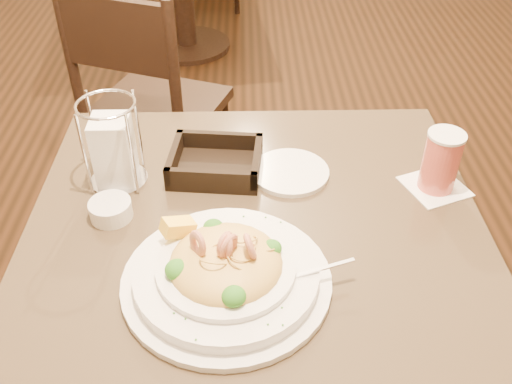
{
  "coord_description": "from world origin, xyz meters",
  "views": [
    {
      "loc": [
        -0.02,
        -0.81,
        1.49
      ],
      "look_at": [
        0.0,
        0.02,
        0.82
      ],
      "focal_mm": 40.0,
      "sensor_mm": 36.0,
      "label": 1
    }
  ],
  "objects_px": {
    "napkin_caddy": "(114,149)",
    "butter_ramekin": "(111,210)",
    "dining_chair_near": "(149,104)",
    "drink_glass": "(441,162)",
    "side_plate": "(290,172)",
    "pasta_bowl": "(226,270)",
    "main_table": "(256,310)",
    "bread_basket": "(216,164)"
  },
  "relations": [
    {
      "from": "pasta_bowl",
      "to": "butter_ramekin",
      "type": "bearing_deg",
      "value": 141.84
    },
    {
      "from": "main_table",
      "to": "napkin_caddy",
      "type": "height_order",
      "value": "napkin_caddy"
    },
    {
      "from": "bread_basket",
      "to": "side_plate",
      "type": "relative_size",
      "value": 1.24
    },
    {
      "from": "dining_chair_near",
      "to": "drink_glass",
      "type": "relative_size",
      "value": 6.1
    },
    {
      "from": "main_table",
      "to": "bread_basket",
      "type": "distance_m",
      "value": 0.33
    },
    {
      "from": "drink_glass",
      "to": "napkin_caddy",
      "type": "distance_m",
      "value": 0.67
    },
    {
      "from": "dining_chair_near",
      "to": "side_plate",
      "type": "bearing_deg",
      "value": 141.05
    },
    {
      "from": "main_table",
      "to": "pasta_bowl",
      "type": "xyz_separation_m",
      "value": [
        -0.06,
        -0.13,
        0.27
      ]
    },
    {
      "from": "bread_basket",
      "to": "dining_chair_near",
      "type": "bearing_deg",
      "value": 110.18
    },
    {
      "from": "napkin_caddy",
      "to": "butter_ramekin",
      "type": "distance_m",
      "value": 0.13
    },
    {
      "from": "drink_glass",
      "to": "napkin_caddy",
      "type": "relative_size",
      "value": 0.79
    },
    {
      "from": "dining_chair_near",
      "to": "side_plate",
      "type": "xyz_separation_m",
      "value": [
        0.43,
        -0.74,
        0.25
      ]
    },
    {
      "from": "drink_glass",
      "to": "napkin_caddy",
      "type": "bearing_deg",
      "value": 176.73
    },
    {
      "from": "dining_chair_near",
      "to": "bread_basket",
      "type": "relative_size",
      "value": 4.45
    },
    {
      "from": "main_table",
      "to": "butter_ramekin",
      "type": "distance_m",
      "value": 0.38
    },
    {
      "from": "dining_chair_near",
      "to": "napkin_caddy",
      "type": "height_order",
      "value": "napkin_caddy"
    },
    {
      "from": "dining_chair_near",
      "to": "side_plate",
      "type": "distance_m",
      "value": 0.89
    },
    {
      "from": "side_plate",
      "to": "butter_ramekin",
      "type": "relative_size",
      "value": 2.02
    },
    {
      "from": "main_table",
      "to": "butter_ramekin",
      "type": "relative_size",
      "value": 10.76
    },
    {
      "from": "side_plate",
      "to": "butter_ramekin",
      "type": "height_order",
      "value": "butter_ramekin"
    },
    {
      "from": "pasta_bowl",
      "to": "drink_glass",
      "type": "bearing_deg",
      "value": 30.94
    },
    {
      "from": "pasta_bowl",
      "to": "butter_ramekin",
      "type": "relative_size",
      "value": 4.83
    },
    {
      "from": "pasta_bowl",
      "to": "side_plate",
      "type": "height_order",
      "value": "pasta_bowl"
    },
    {
      "from": "bread_basket",
      "to": "butter_ramekin",
      "type": "relative_size",
      "value": 2.5
    },
    {
      "from": "drink_glass",
      "to": "main_table",
      "type": "bearing_deg",
      "value": -161.4
    },
    {
      "from": "napkin_caddy",
      "to": "side_plate",
      "type": "xyz_separation_m",
      "value": [
        0.37,
        0.01,
        -0.08
      ]
    },
    {
      "from": "butter_ramekin",
      "to": "pasta_bowl",
      "type": "bearing_deg",
      "value": -38.16
    },
    {
      "from": "napkin_caddy",
      "to": "butter_ramekin",
      "type": "xyz_separation_m",
      "value": [
        0.0,
        -0.12,
        -0.06
      ]
    },
    {
      "from": "napkin_caddy",
      "to": "drink_glass",
      "type": "bearing_deg",
      "value": -3.27
    },
    {
      "from": "dining_chair_near",
      "to": "napkin_caddy",
      "type": "distance_m",
      "value": 0.82
    },
    {
      "from": "side_plate",
      "to": "pasta_bowl",
      "type": "bearing_deg",
      "value": -113.0
    },
    {
      "from": "pasta_bowl",
      "to": "bread_basket",
      "type": "height_order",
      "value": "pasta_bowl"
    },
    {
      "from": "dining_chair_near",
      "to": "butter_ramekin",
      "type": "bearing_deg",
      "value": 115.14
    },
    {
      "from": "pasta_bowl",
      "to": "side_plate",
      "type": "xyz_separation_m",
      "value": [
        0.13,
        0.31,
        -0.03
      ]
    },
    {
      "from": "drink_glass",
      "to": "bread_basket",
      "type": "distance_m",
      "value": 0.47
    },
    {
      "from": "napkin_caddy",
      "to": "dining_chair_near",
      "type": "bearing_deg",
      "value": 94.51
    },
    {
      "from": "napkin_caddy",
      "to": "side_plate",
      "type": "distance_m",
      "value": 0.38
    },
    {
      "from": "pasta_bowl",
      "to": "drink_glass",
      "type": "distance_m",
      "value": 0.51
    },
    {
      "from": "drink_glass",
      "to": "napkin_caddy",
      "type": "xyz_separation_m",
      "value": [
        -0.67,
        0.04,
        0.02
      ]
    },
    {
      "from": "drink_glass",
      "to": "pasta_bowl",
      "type": "bearing_deg",
      "value": -149.06
    },
    {
      "from": "dining_chair_near",
      "to": "drink_glass",
      "type": "height_order",
      "value": "dining_chair_near"
    },
    {
      "from": "side_plate",
      "to": "butter_ramekin",
      "type": "distance_m",
      "value": 0.39
    }
  ]
}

